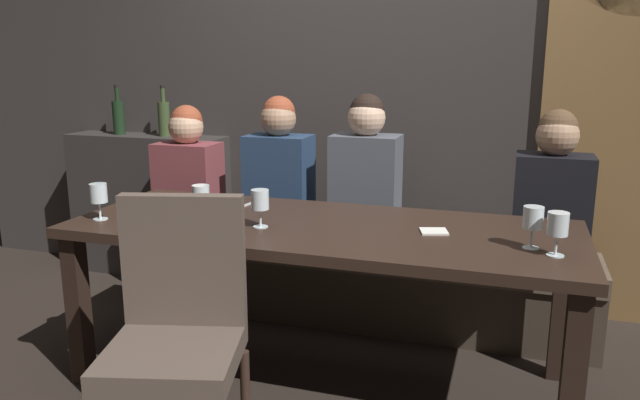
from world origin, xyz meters
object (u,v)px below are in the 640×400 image
at_px(chair_near_side, 178,320).
at_px(wine_bottle_dark_red, 118,116).
at_px(wine_glass_far_left, 99,194).
at_px(wine_glass_end_left, 533,219).
at_px(wine_glass_far_right, 201,197).
at_px(wine_glass_near_left, 558,226).
at_px(dining_table, 321,243).
at_px(diner_bearded, 279,171).
at_px(wine_glass_near_right, 260,201).
at_px(wine_bottle_pale_label, 164,118).
at_px(diner_redhead, 188,172).
at_px(fork_on_table, 243,206).
at_px(diner_far_end, 366,174).
at_px(banquette_bench, 359,281).
at_px(diner_near_end, 553,192).

relative_size(chair_near_side, wine_bottle_dark_red, 3.01).
xyz_separation_m(wine_glass_far_left, wine_glass_end_left, (1.83, 0.14, 0.00)).
height_order(wine_glass_far_right, wine_glass_near_left, same).
relative_size(dining_table, wine_glass_far_right, 13.41).
bearing_deg(wine_glass_far_right, wine_glass_end_left, 1.23).
xyz_separation_m(diner_bearded, wine_glass_near_right, (0.25, -0.85, 0.03)).
bearing_deg(wine_glass_far_left, wine_glass_near_left, 2.15).
distance_m(wine_bottle_pale_label, wine_glass_far_right, 1.47).
height_order(wine_bottle_dark_red, wine_glass_near_left, wine_bottle_dark_red).
xyz_separation_m(diner_redhead, wine_glass_far_left, (0.07, -0.90, 0.06)).
bearing_deg(fork_on_table, wine_glass_near_right, -45.09).
bearing_deg(wine_glass_far_left, diner_far_end, 43.50).
bearing_deg(wine_glass_near_right, wine_glass_end_left, 1.92).
relative_size(banquette_bench, diner_redhead, 3.40).
distance_m(chair_near_side, wine_glass_end_left, 1.35).
bearing_deg(diner_redhead, wine_bottle_dark_red, 153.48).
bearing_deg(wine_glass_near_right, wine_glass_far_left, -172.12).
bearing_deg(diner_redhead, wine_glass_near_left, -22.63).
xyz_separation_m(chair_near_side, diner_far_end, (0.32, 1.44, 0.28)).
height_order(chair_near_side, fork_on_table, chair_near_side).
distance_m(wine_glass_far_right, wine_glass_near_left, 1.47).
bearing_deg(wine_glass_end_left, dining_table, 174.19).
bearing_deg(diner_near_end, dining_table, -145.30).
height_order(chair_near_side, wine_glass_near_right, chair_near_side).
relative_size(wine_bottle_dark_red, wine_glass_near_right, 1.99).
bearing_deg(wine_glass_far_left, diner_bearded, 62.94).
relative_size(wine_glass_far_left, wine_glass_near_left, 1.00).
relative_size(wine_glass_far_right, wine_glass_near_left, 1.00).
bearing_deg(chair_near_side, diner_near_end, 47.85).
relative_size(wine_bottle_pale_label, fork_on_table, 1.92).
bearing_deg(wine_glass_near_right, dining_table, 28.19).
bearing_deg(wine_glass_near_left, wine_glass_far_left, -177.85).
height_order(chair_near_side, wine_bottle_dark_red, wine_bottle_dark_red).
bearing_deg(wine_glass_near_left, wine_bottle_dark_red, 156.33).
distance_m(wine_bottle_dark_red, wine_bottle_pale_label, 0.34).
relative_size(banquette_bench, wine_glass_near_right, 15.24).
bearing_deg(fork_on_table, diner_near_end, 27.61).
bearing_deg(wine_glass_far_right, wine_glass_near_left, -1.44).
bearing_deg(dining_table, banquette_bench, 90.00).
distance_m(diner_bearded, diner_near_end, 1.45).
relative_size(dining_table, wine_glass_near_left, 13.41).
height_order(wine_bottle_dark_red, wine_glass_far_left, wine_bottle_dark_red).
xyz_separation_m(wine_glass_near_right, wine_glass_far_right, (-0.28, 0.01, -0.00)).
xyz_separation_m(diner_near_end, wine_bottle_dark_red, (-2.71, 0.35, 0.26)).
distance_m(wine_glass_far_left, wine_glass_far_right, 0.46).
xyz_separation_m(diner_far_end, wine_glass_near_left, (0.93, -0.87, 0.02)).
xyz_separation_m(dining_table, wine_glass_near_right, (-0.23, -0.12, 0.20)).
bearing_deg(wine_glass_far_right, diner_redhead, 123.20).
distance_m(dining_table, wine_glass_near_right, 0.33).
height_order(wine_bottle_pale_label, wine_glass_far_right, wine_bottle_pale_label).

